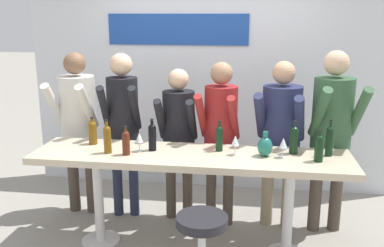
{
  "coord_description": "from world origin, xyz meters",
  "views": [
    {
      "loc": [
        0.52,
        -3.54,
        2.11
      ],
      "look_at": [
        0.0,
        0.1,
        1.18
      ],
      "focal_mm": 40.0,
      "sensor_mm": 36.0,
      "label": 1
    }
  ],
  "objects_px": {
    "wine_bottle_1": "(294,139)",
    "wine_bottle_4": "(152,136)",
    "wine_bottle_5": "(107,138)",
    "wine_bottle_7": "(219,137)",
    "tasting_table": "(190,166)",
    "wine_bottle_3": "(330,140)",
    "person_left": "(123,117)",
    "wine_glass_1": "(235,141)",
    "wine_bottle_2": "(126,142)",
    "person_far_left": "(78,116)",
    "person_center": "(221,126)",
    "person_center_right": "(281,128)",
    "bar_stool": "(202,245)",
    "wine_bottle_6": "(93,131)",
    "wine_glass_2": "(139,138)",
    "person_center_left": "(179,128)",
    "wine_glass_0": "(283,144)",
    "decorative_vase": "(265,146)",
    "person_right": "(332,123)",
    "wine_bottle_0": "(319,147)"
  },
  "relations": [
    {
      "from": "wine_bottle_2",
      "to": "wine_glass_0",
      "type": "distance_m",
      "value": 1.35
    },
    {
      "from": "wine_bottle_1",
      "to": "wine_bottle_4",
      "type": "xyz_separation_m",
      "value": [
        -1.25,
        -0.09,
        -0.0
      ]
    },
    {
      "from": "person_far_left",
      "to": "bar_stool",
      "type": "bearing_deg",
      "value": -40.3
    },
    {
      "from": "bar_stool",
      "to": "person_center_right",
      "type": "distance_m",
      "value": 1.54
    },
    {
      "from": "wine_bottle_2",
      "to": "wine_bottle_7",
      "type": "relative_size",
      "value": 0.92
    },
    {
      "from": "bar_stool",
      "to": "wine_glass_1",
      "type": "relative_size",
      "value": 3.89
    },
    {
      "from": "wine_bottle_5",
      "to": "decorative_vase",
      "type": "xyz_separation_m",
      "value": [
        1.37,
        0.11,
        -0.05
      ]
    },
    {
      "from": "wine_bottle_0",
      "to": "decorative_vase",
      "type": "height_order",
      "value": "wine_bottle_0"
    },
    {
      "from": "person_center_left",
      "to": "wine_bottle_3",
      "type": "relative_size",
      "value": 4.93
    },
    {
      "from": "bar_stool",
      "to": "wine_bottle_6",
      "type": "distance_m",
      "value": 1.56
    },
    {
      "from": "person_far_left",
      "to": "person_right",
      "type": "height_order",
      "value": "person_right"
    },
    {
      "from": "wine_bottle_2",
      "to": "wine_glass_2",
      "type": "distance_m",
      "value": 0.14
    },
    {
      "from": "person_far_left",
      "to": "person_center",
      "type": "height_order",
      "value": "person_far_left"
    },
    {
      "from": "bar_stool",
      "to": "wine_bottle_5",
      "type": "xyz_separation_m",
      "value": [
        -0.92,
        0.63,
        0.61
      ]
    },
    {
      "from": "person_center",
      "to": "decorative_vase",
      "type": "distance_m",
      "value": 0.66
    },
    {
      "from": "wine_glass_1",
      "to": "wine_glass_2",
      "type": "bearing_deg",
      "value": -178.24
    },
    {
      "from": "wine_bottle_1",
      "to": "wine_bottle_5",
      "type": "distance_m",
      "value": 1.64
    },
    {
      "from": "wine_bottle_6",
      "to": "wine_glass_0",
      "type": "distance_m",
      "value": 1.76
    },
    {
      "from": "person_left",
      "to": "wine_bottle_2",
      "type": "height_order",
      "value": "person_left"
    },
    {
      "from": "wine_bottle_2",
      "to": "wine_bottle_3",
      "type": "bearing_deg",
      "value": 7.31
    },
    {
      "from": "wine_glass_1",
      "to": "wine_bottle_1",
      "type": "bearing_deg",
      "value": 12.65
    },
    {
      "from": "wine_glass_0",
      "to": "wine_bottle_1",
      "type": "bearing_deg",
      "value": 52.27
    },
    {
      "from": "person_left",
      "to": "wine_bottle_4",
      "type": "distance_m",
      "value": 0.69
    },
    {
      "from": "wine_glass_0",
      "to": "wine_bottle_3",
      "type": "bearing_deg",
      "value": 15.57
    },
    {
      "from": "wine_bottle_4",
      "to": "wine_glass_1",
      "type": "distance_m",
      "value": 0.74
    },
    {
      "from": "person_center_right",
      "to": "wine_bottle_2",
      "type": "distance_m",
      "value": 1.52
    },
    {
      "from": "tasting_table",
      "to": "wine_bottle_3",
      "type": "xyz_separation_m",
      "value": [
        1.19,
        0.12,
        0.26
      ]
    },
    {
      "from": "wine_bottle_7",
      "to": "wine_glass_1",
      "type": "distance_m",
      "value": 0.18
    },
    {
      "from": "wine_bottle_4",
      "to": "wine_bottle_6",
      "type": "bearing_deg",
      "value": 169.58
    },
    {
      "from": "wine_bottle_5",
      "to": "wine_bottle_7",
      "type": "distance_m",
      "value": 0.99
    },
    {
      "from": "wine_bottle_7",
      "to": "decorative_vase",
      "type": "xyz_separation_m",
      "value": [
        0.4,
        -0.09,
        -0.04
      ]
    },
    {
      "from": "person_center_left",
      "to": "wine_glass_1",
      "type": "bearing_deg",
      "value": -44.27
    },
    {
      "from": "wine_bottle_1",
      "to": "decorative_vase",
      "type": "relative_size",
      "value": 1.35
    },
    {
      "from": "person_right",
      "to": "wine_bottle_3",
      "type": "xyz_separation_m",
      "value": [
        -0.09,
        -0.43,
        -0.04
      ]
    },
    {
      "from": "bar_stool",
      "to": "wine_glass_1",
      "type": "xyz_separation_m",
      "value": [
        0.2,
        0.73,
        0.59
      ]
    },
    {
      "from": "tasting_table",
      "to": "person_right",
      "type": "height_order",
      "value": "person_right"
    },
    {
      "from": "person_left",
      "to": "wine_bottle_5",
      "type": "bearing_deg",
      "value": -91.56
    },
    {
      "from": "wine_bottle_1",
      "to": "wine_bottle_7",
      "type": "relative_size",
      "value": 1.06
    },
    {
      "from": "wine_glass_0",
      "to": "wine_bottle_0",
      "type": "bearing_deg",
      "value": -10.89
    },
    {
      "from": "bar_stool",
      "to": "wine_bottle_6",
      "type": "bearing_deg",
      "value": 142.7
    },
    {
      "from": "wine_bottle_6",
      "to": "tasting_table",
      "type": "bearing_deg",
      "value": -9.5
    },
    {
      "from": "person_center",
      "to": "wine_glass_2",
      "type": "height_order",
      "value": "person_center"
    },
    {
      "from": "person_center_left",
      "to": "person_center",
      "type": "bearing_deg",
      "value": -8.85
    },
    {
      "from": "wine_bottle_7",
      "to": "wine_glass_0",
      "type": "distance_m",
      "value": 0.57
    },
    {
      "from": "person_left",
      "to": "wine_bottle_0",
      "type": "relative_size",
      "value": 6.4
    },
    {
      "from": "wine_bottle_6",
      "to": "wine_bottle_4",
      "type": "bearing_deg",
      "value": -10.42
    },
    {
      "from": "wine_bottle_5",
      "to": "wine_glass_2",
      "type": "distance_m",
      "value": 0.28
    },
    {
      "from": "person_far_left",
      "to": "person_center_right",
      "type": "distance_m",
      "value": 2.1
    },
    {
      "from": "person_far_left",
      "to": "person_center_right",
      "type": "xyz_separation_m",
      "value": [
        2.1,
        -0.04,
        -0.04
      ]
    },
    {
      "from": "person_center_right",
      "to": "wine_bottle_5",
      "type": "height_order",
      "value": "person_center_right"
    }
  ]
}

